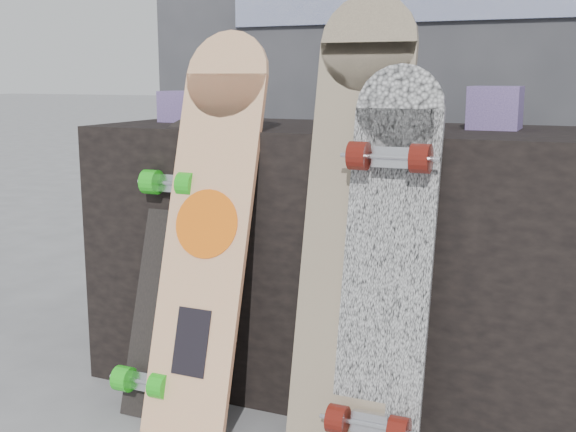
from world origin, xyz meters
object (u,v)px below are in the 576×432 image
at_px(longboard_geisha, 209,218).
at_px(longboard_celtic, 354,210).
at_px(longboard_cascadia, 386,263).
at_px(skateboard_dark, 167,264).
at_px(vendor_table, 361,259).

relative_size(longboard_geisha, longboard_celtic, 0.93).
bearing_deg(longboard_cascadia, longboard_geisha, 177.39).
height_order(longboard_cascadia, skateboard_dark, longboard_cascadia).
xyz_separation_m(vendor_table, longboard_cascadia, (0.19, -0.39, 0.10)).
xyz_separation_m(vendor_table, longboard_geisha, (-0.32, -0.37, 0.17)).
bearing_deg(skateboard_dark, vendor_table, 37.71).
bearing_deg(longboard_cascadia, longboard_celtic, 152.99).
relative_size(vendor_table, longboard_cascadia, 1.63).
xyz_separation_m(longboard_geisha, longboard_celtic, (0.40, 0.03, 0.05)).
bearing_deg(skateboard_dark, longboard_geisha, -3.31).
xyz_separation_m(longboard_geisha, skateboard_dark, (-0.14, 0.01, -0.14)).
xyz_separation_m(vendor_table, longboard_celtic, (0.09, -0.34, 0.21)).
height_order(longboard_celtic, longboard_cascadia, longboard_celtic).
height_order(longboard_geisha, longboard_celtic, longboard_celtic).
distance_m(longboard_celtic, longboard_cascadia, 0.16).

